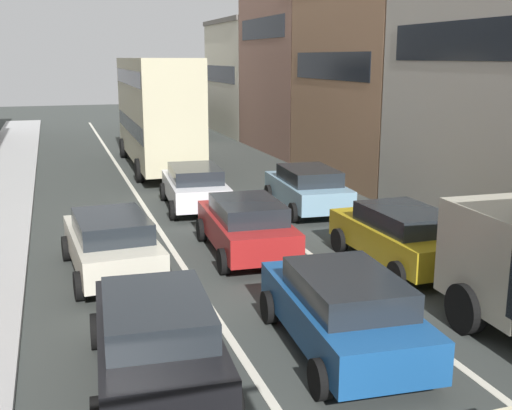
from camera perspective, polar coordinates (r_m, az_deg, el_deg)
name	(u,v)px	position (r m, az deg, el deg)	size (l,w,h in m)	color
lane_stripe_left	(142,203)	(22.89, -10.26, 0.16)	(0.16, 60.00, 0.01)	silver
lane_stripe_right	(233,197)	(23.56, -2.05, 0.74)	(0.16, 60.00, 0.01)	silver
building_row_right	(415,57)	(27.53, 14.15, 12.84)	(7.20, 43.90, 12.28)	beige
sedan_centre_lane_second	(343,309)	(11.27, 7.87, -9.29)	(2.29, 4.41, 1.49)	#194C8C
wagon_left_lane_second	(156,336)	(10.27, -9.00, -11.64)	(2.27, 4.40, 1.49)	black
hatchback_centre_lane_third	(246,225)	(16.56, -0.89, -1.81)	(2.23, 4.38, 1.49)	#A51E1E
sedan_left_lane_third	(112,242)	(15.39, -12.92, -3.32)	(2.28, 4.40, 1.49)	beige
coupe_centre_lane_fourth	(195,186)	(21.69, -5.56, 1.73)	(2.30, 4.41, 1.49)	silver
sedan_right_lane_behind_truck	(401,235)	(16.07, 12.95, -2.62)	(2.13, 4.34, 1.49)	#B29319
wagon_right_lane_far	(307,188)	(21.36, 4.67, 1.57)	(2.28, 4.40, 1.49)	#759EB7
bus_mid_queue_primary	(156,108)	(29.68, -8.99, 8.68)	(2.93, 10.54, 5.06)	#BFB793
bus_far_queue_secondary	(171,107)	(43.87, -7.72, 8.73)	(3.17, 10.61, 2.90)	#BFB793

